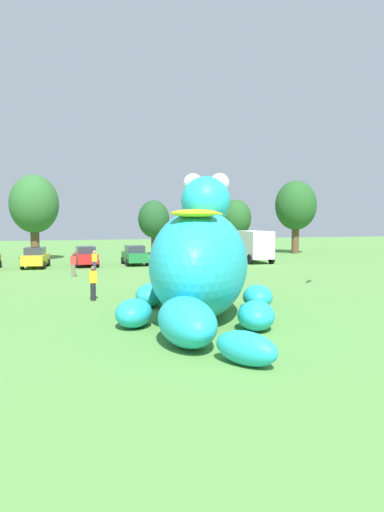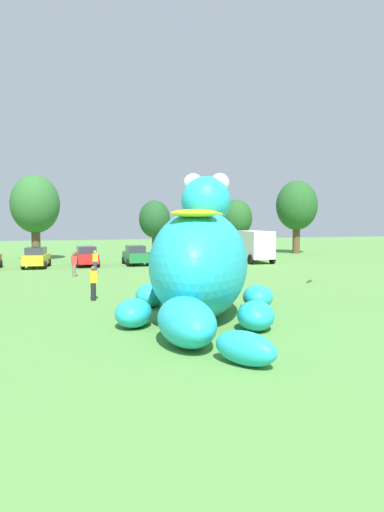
% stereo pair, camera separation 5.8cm
% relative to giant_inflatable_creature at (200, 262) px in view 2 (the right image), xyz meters
% --- Properties ---
extents(ground_plane, '(160.00, 160.00, 0.00)m').
position_rel_giant_inflatable_creature_xyz_m(ground_plane, '(-0.90, -0.98, -2.27)').
color(ground_plane, '#568E42').
extents(giant_inflatable_creature, '(8.01, 12.41, 6.21)m').
position_rel_giant_inflatable_creature_xyz_m(giant_inflatable_creature, '(0.00, 0.00, 0.00)').
color(giant_inflatable_creature, '#23B2C6').
rests_on(giant_inflatable_creature, ground).
extents(car_yellow, '(2.40, 4.31, 1.72)m').
position_rel_giant_inflatable_creature_xyz_m(car_yellow, '(-6.60, 23.45, -1.41)').
color(car_yellow, yellow).
rests_on(car_yellow, ground).
extents(car_red, '(2.00, 4.13, 1.72)m').
position_rel_giant_inflatable_creature_xyz_m(car_red, '(-2.51, 23.61, -1.41)').
color(car_red, red).
rests_on(car_red, ground).
extents(car_green, '(1.96, 4.11, 1.72)m').
position_rel_giant_inflatable_creature_xyz_m(car_green, '(1.76, 23.59, -1.41)').
color(car_green, '#1E7238').
rests_on(car_green, ground).
extents(car_silver, '(1.95, 4.11, 1.72)m').
position_rel_giant_inflatable_creature_xyz_m(car_silver, '(5.83, 23.57, -1.41)').
color(car_silver, '#B7BABF').
rests_on(car_silver, ground).
extents(box_truck, '(2.53, 6.47, 2.95)m').
position_rel_giant_inflatable_creature_xyz_m(box_truck, '(12.87, 23.26, -0.67)').
color(box_truck, '#B2231E').
rests_on(box_truck, ground).
extents(tree_mid_left, '(4.71, 4.71, 8.35)m').
position_rel_giant_inflatable_creature_xyz_m(tree_mid_left, '(-6.69, 31.05, 3.19)').
color(tree_mid_left, brown).
rests_on(tree_mid_left, ground).
extents(tree_centre_left, '(3.47, 3.47, 6.15)m').
position_rel_giant_inflatable_creature_xyz_m(tree_centre_left, '(5.91, 33.98, 1.75)').
color(tree_centre_left, brown).
rests_on(tree_centre_left, ground).
extents(tree_centre, '(3.58, 3.58, 6.35)m').
position_rel_giant_inflatable_creature_xyz_m(tree_centre, '(15.74, 33.86, 1.88)').
color(tree_centre, brown).
rests_on(tree_centre, ground).
extents(tree_centre_right, '(4.86, 4.86, 8.62)m').
position_rel_giant_inflatable_creature_xyz_m(tree_centre_right, '(22.77, 32.43, 3.37)').
color(tree_centre_right, brown).
rests_on(tree_centre_right, ground).
extents(spectator_near_inflatable, '(0.38, 0.26, 1.71)m').
position_rel_giant_inflatable_creature_xyz_m(spectator_near_inflatable, '(-2.37, 17.80, -1.42)').
color(spectator_near_inflatable, '#2D334C').
rests_on(spectator_near_inflatable, ground).
extents(spectator_by_cars, '(0.38, 0.26, 1.71)m').
position_rel_giant_inflatable_creature_xyz_m(spectator_by_cars, '(-3.74, 5.46, -1.42)').
color(spectator_by_cars, black).
rests_on(spectator_by_cars, ground).
extents(spectator_wandering, '(0.38, 0.26, 1.71)m').
position_rel_giant_inflatable_creature_xyz_m(spectator_wandering, '(-4.02, 15.84, -1.42)').
color(spectator_wandering, '#726656').
rests_on(spectator_wandering, ground).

